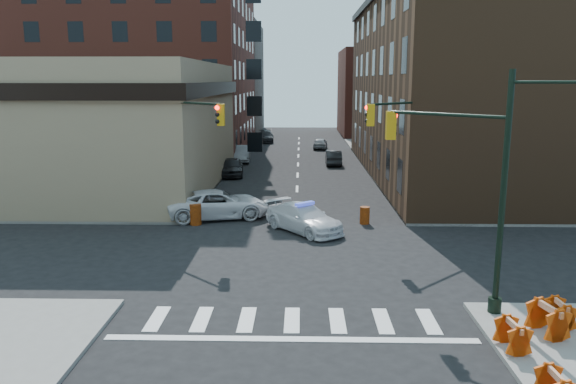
{
  "coord_description": "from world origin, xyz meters",
  "views": [
    {
      "loc": [
        0.27,
        -24.17,
        7.82
      ],
      "look_at": [
        -0.38,
        3.86,
        2.2
      ],
      "focal_mm": 35.0,
      "sensor_mm": 36.0,
      "label": 1
    }
  ],
  "objects_px": {
    "parked_car_wnear": "(232,167)",
    "barrel_road": "(365,215)",
    "pickup": "(218,204)",
    "barrel_bank": "(195,214)",
    "pedestrian_a": "(165,203)",
    "barricade_se_a": "(548,320)",
    "parked_car_enear": "(333,158)",
    "police_car": "(304,218)",
    "parked_car_wfar": "(242,154)",
    "pedestrian_b": "(117,205)",
    "barricade_nw_a": "(174,207)"
  },
  "relations": [
    {
      "from": "police_car",
      "to": "parked_car_wfar",
      "type": "relative_size",
      "value": 1.05
    },
    {
      "from": "police_car",
      "to": "barrel_bank",
      "type": "distance_m",
      "value": 6.08
    },
    {
      "from": "pedestrian_b",
      "to": "barricade_se_a",
      "type": "bearing_deg",
      "value": -52.69
    },
    {
      "from": "parked_car_wfar",
      "to": "parked_car_enear",
      "type": "height_order",
      "value": "parked_car_wfar"
    },
    {
      "from": "pedestrian_b",
      "to": "barrel_bank",
      "type": "height_order",
      "value": "pedestrian_b"
    },
    {
      "from": "parked_car_wnear",
      "to": "barrel_road",
      "type": "relative_size",
      "value": 4.64
    },
    {
      "from": "parked_car_enear",
      "to": "barrel_road",
      "type": "height_order",
      "value": "parked_car_enear"
    },
    {
      "from": "pickup",
      "to": "barrel_bank",
      "type": "bearing_deg",
      "value": 131.11
    },
    {
      "from": "barricade_nw_a",
      "to": "parked_car_enear",
      "type": "bearing_deg",
      "value": 52.37
    },
    {
      "from": "pickup",
      "to": "barricade_se_a",
      "type": "xyz_separation_m",
      "value": [
        12.28,
        -15.12,
        -0.18
      ]
    },
    {
      "from": "barrel_road",
      "to": "barrel_bank",
      "type": "distance_m",
      "value": 9.32
    },
    {
      "from": "parked_car_enear",
      "to": "pedestrian_b",
      "type": "bearing_deg",
      "value": 59.04
    },
    {
      "from": "barrel_road",
      "to": "parked_car_enear",
      "type": "bearing_deg",
      "value": 91.3
    },
    {
      "from": "pedestrian_a",
      "to": "barricade_nw_a",
      "type": "distance_m",
      "value": 1.4
    },
    {
      "from": "parked_car_enear",
      "to": "barrel_bank",
      "type": "xyz_separation_m",
      "value": [
        -8.81,
        -22.33,
        -0.1
      ]
    },
    {
      "from": "barrel_bank",
      "to": "parked_car_wfar",
      "type": "bearing_deg",
      "value": 90.0
    },
    {
      "from": "pedestrian_a",
      "to": "barricade_se_a",
      "type": "xyz_separation_m",
      "value": [
        15.12,
        -14.19,
        -0.41
      ]
    },
    {
      "from": "pedestrian_a",
      "to": "barricade_nw_a",
      "type": "height_order",
      "value": "pedestrian_a"
    },
    {
      "from": "pedestrian_a",
      "to": "barrel_road",
      "type": "height_order",
      "value": "pedestrian_a"
    },
    {
      "from": "police_car",
      "to": "barrel_bank",
      "type": "height_order",
      "value": "police_car"
    },
    {
      "from": "pedestrian_b",
      "to": "parked_car_enear",
      "type": "bearing_deg",
      "value": 44.39
    },
    {
      "from": "parked_car_wnear",
      "to": "parked_car_wfar",
      "type": "distance_m",
      "value": 8.38
    },
    {
      "from": "parked_car_enear",
      "to": "barricade_se_a",
      "type": "height_order",
      "value": "parked_car_enear"
    },
    {
      "from": "pedestrian_a",
      "to": "parked_car_wnear",
      "type": "bearing_deg",
      "value": 99.47
    },
    {
      "from": "parked_car_wnear",
      "to": "pedestrian_b",
      "type": "relative_size",
      "value": 2.67
    },
    {
      "from": "pedestrian_b",
      "to": "barricade_se_a",
      "type": "height_order",
      "value": "pedestrian_b"
    },
    {
      "from": "parked_car_enear",
      "to": "barrel_bank",
      "type": "height_order",
      "value": "parked_car_enear"
    },
    {
      "from": "police_car",
      "to": "parked_car_wfar",
      "type": "distance_m",
      "value": 26.22
    },
    {
      "from": "pickup",
      "to": "barricade_nw_a",
      "type": "distance_m",
      "value": 2.7
    },
    {
      "from": "parked_car_wfar",
      "to": "pedestrian_b",
      "type": "distance_m",
      "value": 24.29
    },
    {
      "from": "police_car",
      "to": "barrel_bank",
      "type": "bearing_deg",
      "value": 128.32
    },
    {
      "from": "parked_car_wnear",
      "to": "barrel_road",
      "type": "bearing_deg",
      "value": -64.47
    },
    {
      "from": "parked_car_wnear",
      "to": "parked_car_enear",
      "type": "distance_m",
      "value": 10.83
    },
    {
      "from": "parked_car_wnear",
      "to": "parked_car_enear",
      "type": "xyz_separation_m",
      "value": [
        8.71,
        6.43,
        -0.08
      ]
    },
    {
      "from": "parked_car_wnear",
      "to": "barricade_nw_a",
      "type": "xyz_separation_m",
      "value": [
        -1.73,
        -14.01,
        -0.2
      ]
    },
    {
      "from": "barricade_nw_a",
      "to": "barrel_road",
      "type": "bearing_deg",
      "value": -18.3
    },
    {
      "from": "pickup",
      "to": "barrel_bank",
      "type": "height_order",
      "value": "pickup"
    },
    {
      "from": "police_car",
      "to": "barricade_se_a",
      "type": "distance_m",
      "value": 14.38
    },
    {
      "from": "parked_car_wnear",
      "to": "pedestrian_a",
      "type": "height_order",
      "value": "pedestrian_a"
    },
    {
      "from": "parked_car_enear",
      "to": "barricade_nw_a",
      "type": "xyz_separation_m",
      "value": [
        -10.44,
        -20.44,
        -0.12
      ]
    },
    {
      "from": "parked_car_wnear",
      "to": "barrel_bank",
      "type": "relative_size",
      "value": 3.85
    },
    {
      "from": "parked_car_wnear",
      "to": "parked_car_enear",
      "type": "relative_size",
      "value": 1.09
    },
    {
      "from": "parked_car_wnear",
      "to": "barricade_se_a",
      "type": "xyz_separation_m",
      "value": [
        13.22,
        -29.5,
        -0.12
      ]
    },
    {
      "from": "pickup",
      "to": "barricade_se_a",
      "type": "distance_m",
      "value": 19.48
    },
    {
      "from": "parked_car_wfar",
      "to": "parked_car_wnear",
      "type": "bearing_deg",
      "value": -92.18
    },
    {
      "from": "parked_car_wfar",
      "to": "pedestrian_a",
      "type": "bearing_deg",
      "value": -97.18
    },
    {
      "from": "police_car",
      "to": "pedestrian_b",
      "type": "xyz_separation_m",
      "value": [
        -10.39,
        1.66,
        0.27
      ]
    },
    {
      "from": "pedestrian_a",
      "to": "barrel_bank",
      "type": "height_order",
      "value": "pedestrian_a"
    },
    {
      "from": "pickup",
      "to": "pedestrian_b",
      "type": "relative_size",
      "value": 3.53
    },
    {
      "from": "barrel_bank",
      "to": "barricade_se_a",
      "type": "distance_m",
      "value": 19.03
    }
  ]
}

